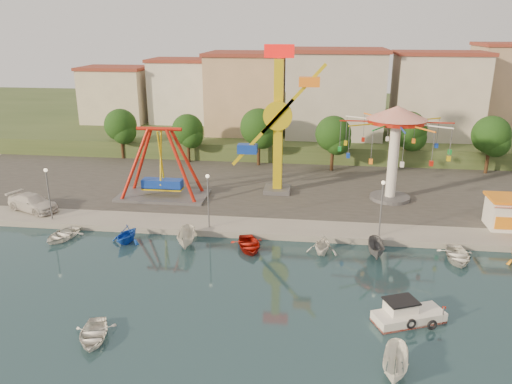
% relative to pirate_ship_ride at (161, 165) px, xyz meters
% --- Properties ---
extents(ground, '(200.00, 200.00, 0.00)m').
position_rel_pirate_ship_ride_xyz_m(ground, '(15.02, -20.95, -4.39)').
color(ground, '#143238').
rests_on(ground, ground).
extents(quay_deck, '(200.00, 100.00, 0.60)m').
position_rel_pirate_ship_ride_xyz_m(quay_deck, '(15.02, 41.05, -4.09)').
color(quay_deck, '#9E998E').
rests_on(quay_deck, ground).
extents(asphalt_pad, '(90.00, 28.00, 0.01)m').
position_rel_pirate_ship_ride_xyz_m(asphalt_pad, '(15.02, 9.05, -3.79)').
color(asphalt_pad, '#4C4944').
rests_on(asphalt_pad, quay_deck).
extents(hill_terrace, '(200.00, 60.00, 3.00)m').
position_rel_pirate_ship_ride_xyz_m(hill_terrace, '(15.02, 46.05, -2.89)').
color(hill_terrace, '#384C26').
rests_on(hill_terrace, ground).
extents(pirate_ship_ride, '(10.00, 5.00, 8.00)m').
position_rel_pirate_ship_ride_xyz_m(pirate_ship_ride, '(0.00, 0.00, 0.00)').
color(pirate_ship_ride, '#59595E').
rests_on(pirate_ship_ride, quay_deck).
extents(kamikaze_tower, '(6.93, 3.10, 16.50)m').
position_rel_pirate_ship_ride_xyz_m(kamikaze_tower, '(12.97, 3.28, 4.08)').
color(kamikaze_tower, '#59595E').
rests_on(kamikaze_tower, quay_deck).
extents(wave_swinger, '(11.60, 11.60, 10.40)m').
position_rel_pirate_ship_ride_xyz_m(wave_swinger, '(25.26, 2.46, 3.80)').
color(wave_swinger, '#59595E').
rests_on(wave_swinger, quay_deck).
extents(lamp_post_0, '(0.14, 0.14, 5.00)m').
position_rel_pirate_ship_ride_xyz_m(lamp_post_0, '(-8.98, -7.95, -1.29)').
color(lamp_post_0, '#59595E').
rests_on(lamp_post_0, quay_deck).
extents(lamp_post_1, '(0.14, 0.14, 5.00)m').
position_rel_pirate_ship_ride_xyz_m(lamp_post_1, '(7.02, -7.95, -1.29)').
color(lamp_post_1, '#59595E').
rests_on(lamp_post_1, quay_deck).
extents(lamp_post_2, '(0.14, 0.14, 5.00)m').
position_rel_pirate_ship_ride_xyz_m(lamp_post_2, '(23.02, -7.95, -1.29)').
color(lamp_post_2, '#59595E').
rests_on(lamp_post_2, quay_deck).
extents(tree_0, '(4.60, 4.60, 7.19)m').
position_rel_pirate_ship_ride_xyz_m(tree_0, '(-10.98, 16.03, 1.08)').
color(tree_0, '#382314').
rests_on(tree_0, quay_deck).
extents(tree_1, '(4.35, 4.35, 6.80)m').
position_rel_pirate_ship_ride_xyz_m(tree_1, '(-0.98, 15.29, 0.81)').
color(tree_1, '#382314').
rests_on(tree_1, quay_deck).
extents(tree_2, '(5.02, 5.02, 7.85)m').
position_rel_pirate_ship_ride_xyz_m(tree_2, '(9.02, 14.86, 1.52)').
color(tree_2, '#382314').
rests_on(tree_2, quay_deck).
extents(tree_3, '(4.68, 4.68, 7.32)m').
position_rel_pirate_ship_ride_xyz_m(tree_3, '(19.02, 13.42, 1.16)').
color(tree_3, '#382314').
rests_on(tree_3, quay_deck).
extents(tree_4, '(4.86, 4.86, 7.60)m').
position_rel_pirate_ship_ride_xyz_m(tree_4, '(29.02, 16.41, 1.35)').
color(tree_4, '#382314').
rests_on(tree_4, quay_deck).
extents(tree_5, '(4.83, 4.83, 7.54)m').
position_rel_pirate_ship_ride_xyz_m(tree_5, '(39.02, 14.59, 1.31)').
color(tree_5, '#382314').
rests_on(tree_5, quay_deck).
extents(building_0, '(9.26, 9.53, 11.87)m').
position_rel_pirate_ship_ride_xyz_m(building_0, '(-18.35, 25.12, 4.54)').
color(building_0, beige).
rests_on(building_0, hill_terrace).
extents(building_1, '(12.33, 9.01, 8.63)m').
position_rel_pirate_ship_ride_xyz_m(building_1, '(-6.31, 30.44, 2.92)').
color(building_1, silver).
rests_on(building_1, hill_terrace).
extents(building_2, '(11.95, 9.28, 11.23)m').
position_rel_pirate_ship_ride_xyz_m(building_2, '(6.84, 31.01, 4.22)').
color(building_2, tan).
rests_on(building_2, hill_terrace).
extents(building_3, '(12.59, 10.50, 9.20)m').
position_rel_pirate_ship_ride_xyz_m(building_3, '(20.63, 27.85, 3.20)').
color(building_3, beige).
rests_on(building_3, hill_terrace).
extents(building_4, '(10.75, 9.23, 9.24)m').
position_rel_pirate_ship_ride_xyz_m(building_4, '(34.09, 31.26, 3.22)').
color(building_4, beige).
rests_on(building_4, hill_terrace).
extents(cabin_motorboat, '(5.11, 3.54, 1.68)m').
position_rel_pirate_ship_ride_xyz_m(cabin_motorboat, '(23.52, -21.15, -3.94)').
color(cabin_motorboat, white).
rests_on(cabin_motorboat, ground).
extents(rowboat_a, '(3.49, 4.22, 0.76)m').
position_rel_pirate_ship_ride_xyz_m(rowboat_a, '(3.39, -25.78, -4.01)').
color(rowboat_a, white).
rests_on(rowboat_a, ground).
extents(skiff, '(2.12, 3.97, 1.45)m').
position_rel_pirate_ship_ride_xyz_m(skiff, '(21.99, -26.86, -3.67)').
color(skiff, white).
rests_on(skiff, ground).
extents(van, '(6.36, 4.42, 1.71)m').
position_rel_pirate_ship_ride_xyz_m(van, '(-12.22, -5.81, -2.94)').
color(van, silver).
rests_on(van, quay_deck).
extents(moored_boat_0, '(3.69, 4.52, 0.82)m').
position_rel_pirate_ship_ride_xyz_m(moored_boat_0, '(-6.34, -11.15, -3.98)').
color(moored_boat_0, white).
rests_on(moored_boat_0, ground).
extents(moored_boat_1, '(3.33, 3.67, 1.67)m').
position_rel_pirate_ship_ride_xyz_m(moored_boat_1, '(-0.01, -11.15, -3.56)').
color(moored_boat_1, blue).
rests_on(moored_boat_1, ground).
extents(moored_boat_2, '(1.99, 4.16, 1.54)m').
position_rel_pirate_ship_ride_xyz_m(moored_boat_2, '(5.66, -11.15, -3.62)').
color(moored_boat_2, silver).
rests_on(moored_boat_2, ground).
extents(moored_boat_3, '(4.04, 4.79, 0.85)m').
position_rel_pirate_ship_ride_xyz_m(moored_boat_3, '(11.33, -11.15, -3.97)').
color(moored_boat_3, '#AE180D').
rests_on(moored_boat_3, ground).
extents(moored_boat_4, '(3.16, 3.52, 1.66)m').
position_rel_pirate_ship_ride_xyz_m(moored_boat_4, '(17.85, -11.15, -3.56)').
color(moored_boat_4, white).
rests_on(moored_boat_4, ground).
extents(moored_boat_5, '(1.43, 3.64, 1.40)m').
position_rel_pirate_ship_ride_xyz_m(moored_boat_5, '(22.46, -11.15, -3.69)').
color(moored_boat_5, '#5D5C62').
rests_on(moored_boat_5, ground).
extents(moored_boat_6, '(3.28, 4.38, 0.87)m').
position_rel_pirate_ship_ride_xyz_m(moored_boat_6, '(29.25, -11.15, -3.96)').
color(moored_boat_6, white).
rests_on(moored_boat_6, ground).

